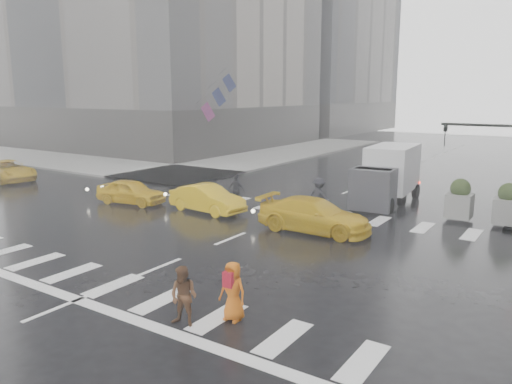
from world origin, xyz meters
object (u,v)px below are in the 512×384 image
Objects in this scene: taxi_front at (131,192)px; taxi_mid at (207,199)px; pedestrian_brown at (184,296)px; box_truck at (387,174)px; pedestrian_orange at (233,291)px.

taxi_front is 0.93× the size of taxi_mid.
pedestrian_brown is at bearing -136.70° from taxi_front.
taxi_mid is at bearing -89.60° from taxi_front.
box_truck is (6.70, 6.78, 0.94)m from taxi_mid.
pedestrian_orange is at bearing -89.34° from box_truck.
pedestrian_brown is 0.27× the size of box_truck.
box_truck is at bearing -65.23° from taxi_front.
box_truck is at bearing -39.38° from taxi_mid.
pedestrian_brown reaches higher than taxi_front.
pedestrian_brown is 12.28m from taxi_mid.
box_truck is (-0.57, 16.68, 0.83)m from pedestrian_brown.
pedestrian_brown is 14.95m from taxi_front.
taxi_mid is 9.57m from box_truck.
pedestrian_orange is 0.38× the size of taxi_mid.
taxi_mid is at bearing -139.15° from box_truck.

